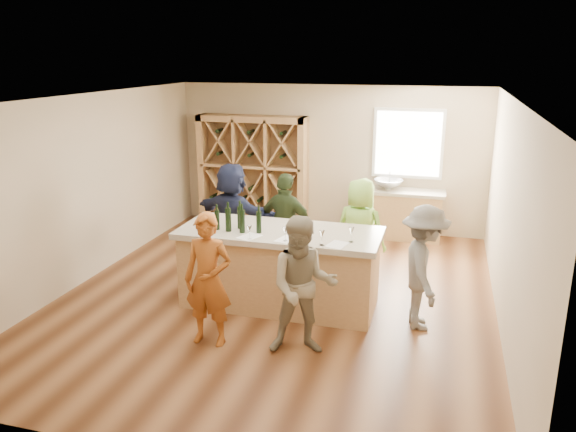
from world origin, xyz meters
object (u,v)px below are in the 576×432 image
(sink, at_px, (388,184))
(tasting_counter_base, at_px, (280,270))
(wine_bottle_d, at_px, (242,221))
(person_far_mid, at_px, (286,226))
(wine_bottle_b, at_px, (228,220))
(person_near_left, at_px, (208,280))
(wine_rack, at_px, (253,171))
(wine_bottle_e, at_px, (259,222))
(wine_bottle_c, at_px, (240,218))
(person_server, at_px, (424,268))
(person_far_right, at_px, (360,231))
(person_far_left, at_px, (233,216))
(wine_bottle_a, at_px, (217,220))
(person_near_right, at_px, (303,286))

(sink, distance_m, tasting_counter_base, 3.66)
(wine_bottle_d, distance_m, person_far_mid, 1.31)
(wine_bottle_b, relative_size, person_near_left, 0.20)
(wine_rack, relative_size, wine_bottle_b, 6.88)
(wine_bottle_e, bearing_deg, person_far_mid, 88.04)
(wine_bottle_c, relative_size, person_server, 0.19)
(person_far_right, bearing_deg, wine_bottle_b, 53.62)
(wine_rack, bearing_deg, wine_bottle_b, -75.54)
(wine_bottle_d, bearing_deg, person_far_left, 116.24)
(sink, xyz_separation_m, wine_bottle_a, (-1.91, -3.65, 0.20))
(sink, height_order, person_server, person_server)
(wine_bottle_e, relative_size, person_far_left, 0.17)
(wine_rack, bearing_deg, wine_bottle_a, -77.96)
(wine_bottle_a, distance_m, person_far_left, 1.43)
(tasting_counter_base, distance_m, wine_bottle_b, 1.01)
(person_far_left, bearing_deg, wine_bottle_d, 134.76)
(wine_bottle_c, bearing_deg, wine_bottle_a, -156.34)
(tasting_counter_base, height_order, person_near_right, person_near_right)
(person_far_right, bearing_deg, person_near_left, 71.88)
(wine_bottle_b, xyz_separation_m, person_near_right, (1.27, -0.93, -0.42))
(tasting_counter_base, height_order, person_server, person_server)
(person_near_right, relative_size, person_far_mid, 1.00)
(wine_bottle_e, distance_m, person_far_right, 1.79)
(wine_bottle_c, height_order, person_near_right, person_near_right)
(tasting_counter_base, xyz_separation_m, person_server, (1.91, -0.15, 0.30))
(person_near_right, relative_size, person_server, 1.03)
(person_near_right, distance_m, person_far_left, 2.90)
(wine_rack, height_order, wine_bottle_d, wine_rack)
(person_server, xyz_separation_m, person_far_mid, (-2.10, 1.13, 0.03))
(wine_rack, xyz_separation_m, wine_bottle_e, (1.38, -3.71, 0.13))
(person_server, relative_size, person_far_right, 0.99)
(tasting_counter_base, relative_size, person_far_mid, 1.58)
(wine_rack, distance_m, wine_bottle_d, 3.94)
(person_near_right, bearing_deg, wine_bottle_a, 130.72)
(wine_rack, height_order, person_near_right, wine_rack)
(tasting_counter_base, bearing_deg, person_far_mid, 101.10)
(tasting_counter_base, relative_size, wine_bottle_d, 8.32)
(sink, height_order, person_near_left, person_near_left)
(wine_bottle_c, xyz_separation_m, person_server, (2.45, -0.08, -0.43))
(person_near_right, height_order, person_far_mid, person_far_mid)
(person_far_right, bearing_deg, wine_bottle_d, 57.64)
(person_near_left, distance_m, person_far_left, 2.48)
(wine_bottle_b, distance_m, person_near_left, 1.12)
(person_server, height_order, person_far_left, person_far_left)
(person_far_mid, bearing_deg, person_far_left, 0.96)
(wine_rack, distance_m, person_far_right, 3.50)
(person_near_right, bearing_deg, sink, 68.82)
(wine_rack, distance_m, wine_bottle_a, 3.80)
(wine_bottle_a, xyz_separation_m, person_near_right, (1.44, -0.97, -0.39))
(person_far_left, bearing_deg, wine_rack, -60.02)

